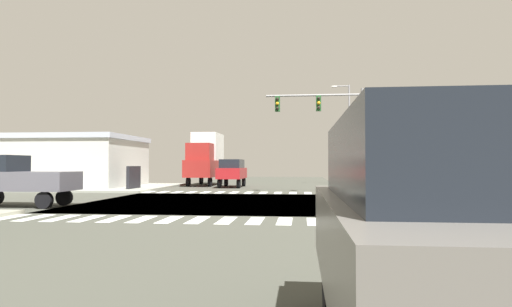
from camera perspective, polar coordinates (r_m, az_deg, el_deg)
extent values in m
cube|color=#3F4038|center=(22.43, -3.86, -6.43)|extent=(14.00, 90.00, 0.05)
cube|color=#3F4038|center=(22.43, -3.86, -6.43)|extent=(90.00, 12.00, 0.05)
cube|color=gray|center=(35.28, 21.12, -4.36)|extent=(12.00, 12.00, 0.14)
cube|color=gray|center=(37.99, -20.36, -4.15)|extent=(12.00, 12.00, 0.14)
cube|color=white|center=(18.22, -29.78, -7.31)|extent=(0.50, 2.00, 0.01)
cube|color=white|center=(17.66, -27.13, -7.53)|extent=(0.50, 2.00, 0.01)
cube|color=white|center=(17.13, -24.30, -7.75)|extent=(0.50, 2.00, 0.01)
cube|color=white|center=(16.66, -21.30, -7.97)|extent=(0.50, 2.00, 0.01)
cube|color=white|center=(16.23, -18.12, -8.17)|extent=(0.50, 2.00, 0.01)
cube|color=white|center=(15.85, -14.79, -8.36)|extent=(0.50, 2.00, 0.01)
cube|color=white|center=(15.53, -11.30, -8.52)|extent=(0.50, 2.00, 0.01)
cube|color=white|center=(15.26, -7.67, -8.66)|extent=(0.50, 2.00, 0.01)
cube|color=white|center=(15.06, -3.92, -8.77)|extent=(0.50, 2.00, 0.01)
cube|color=white|center=(14.92, -0.09, -8.84)|extent=(0.50, 2.00, 0.01)
cube|color=white|center=(14.85, 3.79, -8.87)|extent=(0.50, 2.00, 0.01)
cube|color=white|center=(14.85, 7.70, -8.86)|extent=(0.50, 2.00, 0.01)
cube|color=white|center=(14.91, 11.59, -8.82)|extent=(0.50, 2.00, 0.01)
cube|color=white|center=(15.04, 15.43, -8.73)|extent=(0.50, 2.00, 0.01)
cube|color=white|center=(31.22, -13.87, -4.93)|extent=(0.50, 2.00, 0.01)
cube|color=white|center=(30.90, -12.11, -4.97)|extent=(0.50, 2.00, 0.01)
cube|color=white|center=(30.60, -10.33, -5.02)|extent=(0.50, 2.00, 0.01)
cube|color=white|center=(30.34, -8.51, -5.06)|extent=(0.50, 2.00, 0.01)
cube|color=white|center=(30.10, -6.66, -5.09)|extent=(0.50, 2.00, 0.01)
cube|color=white|center=(29.90, -4.78, -5.12)|extent=(0.50, 2.00, 0.01)
cube|color=white|center=(29.73, -2.88, -5.14)|extent=(0.50, 2.00, 0.01)
cube|color=white|center=(29.59, -0.96, -5.16)|extent=(0.50, 2.00, 0.01)
cube|color=white|center=(29.49, 0.98, -5.18)|extent=(0.50, 2.00, 0.01)
cube|color=white|center=(29.42, 2.93, -5.18)|extent=(0.50, 2.00, 0.01)
cube|color=white|center=(29.38, 4.88, -5.18)|extent=(0.50, 2.00, 0.01)
cube|color=white|center=(29.38, 6.84, -5.18)|extent=(0.50, 2.00, 0.01)
cube|color=white|center=(29.41, 8.80, -5.17)|extent=(0.50, 2.00, 0.01)
cube|color=white|center=(29.48, 10.75, -5.15)|extent=(0.50, 2.00, 0.01)
cylinder|color=gray|center=(29.14, 13.86, 1.61)|extent=(0.20, 0.20, 6.91)
cylinder|color=gray|center=(29.20, 7.61, 7.60)|extent=(6.33, 0.14, 0.14)
cube|color=#1E5123|center=(29.13, 8.24, 6.54)|extent=(0.32, 0.40, 1.00)
sphere|color=black|center=(28.93, 8.25, 7.21)|extent=(0.22, 0.22, 0.22)
sphere|color=orange|center=(28.89, 8.26, 6.60)|extent=(0.22, 0.22, 0.22)
sphere|color=black|center=(28.84, 8.26, 5.99)|extent=(0.22, 0.22, 0.22)
cube|color=#1E5123|center=(29.15, 2.85, 6.52)|extent=(0.32, 0.40, 1.00)
sphere|color=black|center=(28.95, 2.82, 7.19)|extent=(0.22, 0.22, 0.22)
sphere|color=orange|center=(28.91, 2.82, 6.58)|extent=(0.22, 0.22, 0.22)
sphere|color=black|center=(28.86, 2.82, 5.97)|extent=(0.22, 0.22, 0.22)
cylinder|color=gray|center=(41.64, 12.19, 2.43)|extent=(0.16, 0.16, 9.42)
cylinder|color=gray|center=(42.13, 11.20, 8.70)|extent=(1.40, 0.10, 0.10)
ellipsoid|color=silver|center=(42.06, 10.24, 8.64)|extent=(0.60, 0.32, 0.20)
cube|color=beige|center=(40.39, -26.07, -1.27)|extent=(15.04, 8.33, 3.89)
cube|color=#AEB5C4|center=(40.45, -26.03, 1.77)|extent=(15.34, 8.63, 0.40)
cube|color=black|center=(33.48, -15.80, -3.14)|extent=(0.24, 2.20, 1.80)
cylinder|color=black|center=(37.67, -6.07, -3.75)|extent=(0.26, 0.80, 0.80)
cylinder|color=black|center=(38.12, -8.90, -3.72)|extent=(0.26, 0.80, 0.80)
cylinder|color=black|center=(42.47, -4.69, -3.49)|extent=(0.26, 0.80, 0.80)
cylinder|color=black|center=(42.87, -7.22, -3.47)|extent=(0.26, 0.80, 0.80)
cube|color=maroon|center=(40.24, -6.68, -1.98)|extent=(2.40, 7.20, 1.49)
cube|color=white|center=(41.32, -6.34, 0.85)|extent=(2.30, 4.18, 2.56)
cube|color=maroon|center=(38.15, -7.38, 0.23)|extent=(2.11, 2.02, 1.49)
cylinder|color=black|center=(20.96, -26.12, -5.55)|extent=(0.74, 0.26, 0.74)
cylinder|color=black|center=(22.32, -23.93, -5.31)|extent=(0.74, 0.26, 0.74)
cube|color=#585762|center=(22.53, -28.75, -3.19)|extent=(5.10, 2.00, 0.86)
cube|color=black|center=(23.04, -30.55, -1.12)|extent=(1.79, 1.76, 0.75)
cylinder|color=black|center=(27.47, 22.39, -4.58)|extent=(0.74, 0.26, 0.74)
cylinder|color=black|center=(25.94, 23.39, -4.76)|extent=(0.74, 0.26, 0.74)
cylinder|color=black|center=(26.70, 15.21, -4.73)|extent=(0.74, 0.26, 0.74)
cylinder|color=black|center=(25.13, 15.79, -4.94)|extent=(0.74, 0.26, 0.74)
cube|color=silver|center=(26.22, 19.22, -3.01)|extent=(5.10, 2.00, 0.86)
cube|color=black|center=(26.43, 21.09, -1.24)|extent=(1.79, 1.76, 0.75)
cylinder|color=black|center=(34.97, -2.30, -3.99)|extent=(0.26, 0.74, 0.74)
cylinder|color=black|center=(35.23, -4.83, -3.97)|extent=(0.26, 0.74, 0.74)
cylinder|color=black|center=(38.07, -1.62, -3.78)|extent=(0.26, 0.74, 0.74)
cylinder|color=black|center=(38.31, -3.95, -3.76)|extent=(0.26, 0.74, 0.74)
cube|color=maroon|center=(36.61, -3.16, -2.61)|extent=(1.96, 4.60, 0.88)
cube|color=black|center=(36.60, -3.16, -1.35)|extent=(1.69, 3.22, 0.72)
cylinder|color=black|center=(5.77, 10.19, -17.06)|extent=(0.26, 0.74, 0.74)
cylinder|color=black|center=(6.08, 25.71, -16.12)|extent=(0.26, 0.74, 0.74)
cube|color=#625F59|center=(4.21, 22.68, -11.52)|extent=(1.96, 4.60, 0.88)
cube|color=black|center=(4.15, 22.57, -0.58)|extent=(1.69, 3.22, 0.72)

